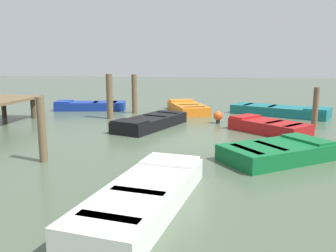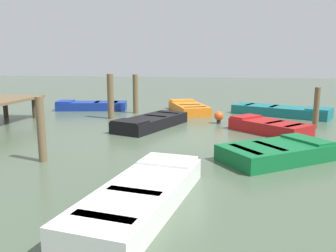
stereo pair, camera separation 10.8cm
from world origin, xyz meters
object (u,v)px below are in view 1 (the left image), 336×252
object	(u,v)px
mooring_piling_far_left	(315,108)
mooring_piling_near_left	(134,94)
rowboat_black	(151,122)
mooring_piling_center	(110,97)
rowboat_red	(268,126)
rowboat_blue	(90,106)
marker_buoy	(218,116)
rowboat_orange	(187,108)
rowboat_white	(145,195)
rowboat_green	(277,152)
rowboat_teal	(280,111)
mooring_piling_far_right	(42,130)

from	to	relation	value
mooring_piling_far_left	mooring_piling_near_left	bearing A→B (deg)	71.93
rowboat_black	mooring_piling_center	distance (m)	2.80
rowboat_red	mooring_piling_far_left	size ratio (longest dim) A/B	1.86
rowboat_blue	marker_buoy	distance (m)	6.96
rowboat_blue	rowboat_red	world-z (taller)	same
rowboat_blue	mooring_piling_near_left	xyz separation A→B (m)	(-0.63, -2.46, 0.68)
marker_buoy	rowboat_orange	bearing A→B (deg)	28.85
rowboat_white	marker_buoy	size ratio (longest dim) A/B	7.80
mooring_piling_near_left	mooring_piling_center	bearing A→B (deg)	160.53
rowboat_black	mooring_piling_far_left	world-z (taller)	mooring_piling_far_left
rowboat_orange	rowboat_white	xyz separation A→B (m)	(-11.01, -0.60, -0.00)
rowboat_black	rowboat_orange	world-z (taller)	same
rowboat_green	rowboat_white	world-z (taller)	same
rowboat_blue	rowboat_teal	bearing A→B (deg)	167.21
rowboat_blue	rowboat_orange	xyz separation A→B (m)	(0.10, -4.85, 0.00)
rowboat_green	mooring_piling_far_right	size ratio (longest dim) A/B	1.89
mooring_piling_far_left	mooring_piling_far_right	bearing A→B (deg)	127.09
rowboat_white	mooring_piling_far_left	world-z (taller)	mooring_piling_far_left
rowboat_white	marker_buoy	bearing A→B (deg)	1.77
mooring_piling_near_left	marker_buoy	size ratio (longest dim) A/B	3.75
rowboat_teal	mooring_piling_center	distance (m)	7.57
rowboat_orange	mooring_piling_near_left	size ratio (longest dim) A/B	1.92
rowboat_green	rowboat_teal	distance (m)	7.52
rowboat_green	mooring_piling_near_left	world-z (taller)	mooring_piling_near_left
mooring_piling_far_left	rowboat_white	bearing A→B (deg)	150.49
rowboat_red	mooring_piling_near_left	distance (m)	6.73
rowboat_red	mooring_piling_center	xyz separation A→B (m)	(1.80, 6.30, 0.72)
rowboat_black	rowboat_teal	bearing A→B (deg)	146.66
rowboat_green	rowboat_orange	size ratio (longest dim) A/B	0.87
rowboat_white	rowboat_black	bearing A→B (deg)	20.32
rowboat_white	mooring_piling_center	world-z (taller)	mooring_piling_center
rowboat_white	mooring_piling_near_left	world-z (taller)	mooring_piling_near_left
rowboat_blue	rowboat_white	distance (m)	12.20
rowboat_blue	rowboat_orange	bearing A→B (deg)	169.47
marker_buoy	rowboat_teal	bearing A→B (deg)	-46.38
rowboat_teal	rowboat_blue	xyz separation A→B (m)	(0.17, 9.08, 0.00)
rowboat_blue	marker_buoy	size ratio (longest dim) A/B	7.34
rowboat_blue	rowboat_red	distance (m)	9.16
mooring_piling_center	mooring_piling_near_left	bearing A→B (deg)	-19.47
rowboat_black	rowboat_blue	size ratio (longest dim) A/B	1.03
rowboat_black	mooring_piling_center	xyz separation A→B (m)	(1.66, 2.14, 0.72)
rowboat_black	rowboat_red	size ratio (longest dim) A/B	1.30
rowboat_teal	marker_buoy	world-z (taller)	marker_buoy
rowboat_red	mooring_piling_center	world-z (taller)	mooring_piling_center
mooring_piling_far_right	marker_buoy	bearing A→B (deg)	-33.70
rowboat_white	rowboat_blue	bearing A→B (deg)	34.94
mooring_piling_far_left	mooring_piling_near_left	world-z (taller)	mooring_piling_near_left
rowboat_red	rowboat_orange	world-z (taller)	same
rowboat_blue	rowboat_white	world-z (taller)	same
rowboat_teal	rowboat_blue	size ratio (longest dim) A/B	1.24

